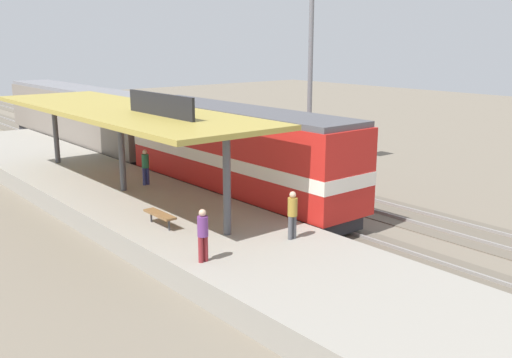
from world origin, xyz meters
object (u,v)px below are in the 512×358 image
at_px(person_waiting, 292,213).
at_px(light_mast, 311,26).
at_px(platform_bench, 160,215).
at_px(person_walking, 203,233).
at_px(passenger_carriage_single, 80,117).
at_px(person_boarding, 145,165).
at_px(locomotive, 236,154).

bearing_deg(person_waiting, light_mast, 43.35).
xyz_separation_m(platform_bench, person_walking, (-0.76, -3.96, 0.51)).
relative_size(platform_bench, person_walking, 0.99).
bearing_deg(passenger_carriage_single, person_waiting, -97.11).
bearing_deg(platform_bench, person_waiting, -55.73).
relative_size(passenger_carriage_single, person_walking, 11.70).
height_order(passenger_carriage_single, person_boarding, passenger_carriage_single).
distance_m(person_waiting, person_walking, 3.61).
height_order(light_mast, person_walking, light_mast).
height_order(locomotive, light_mast, light_mast).
height_order(platform_bench, locomotive, locomotive).
bearing_deg(locomotive, person_walking, -133.40).
height_order(passenger_carriage_single, light_mast, light_mast).
height_order(light_mast, person_boarding, light_mast).
bearing_deg(locomotive, platform_bench, -152.00).
relative_size(platform_bench, passenger_carriage_single, 0.08).
bearing_deg(person_boarding, light_mast, 1.26).
bearing_deg(person_boarding, person_walking, -109.35).
distance_m(passenger_carriage_single, person_boarding, 15.60).
relative_size(platform_bench, light_mast, 0.15).
relative_size(locomotive, person_waiting, 8.44).
distance_m(passenger_carriage_single, person_waiting, 25.55).
distance_m(locomotive, person_waiting, 8.02).
bearing_deg(passenger_carriage_single, locomotive, -90.00).
distance_m(light_mast, person_walking, 18.92).
distance_m(passenger_carriage_single, person_walking, 26.05).
relative_size(light_mast, person_boarding, 6.84).
distance_m(light_mast, person_boarding, 12.88).
relative_size(light_mast, person_waiting, 6.84).
bearing_deg(passenger_carriage_single, person_boarding, -102.16).
bearing_deg(person_waiting, person_boarding, 90.69).
xyz_separation_m(passenger_carriage_single, person_boarding, (-3.29, -15.24, -0.46)).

